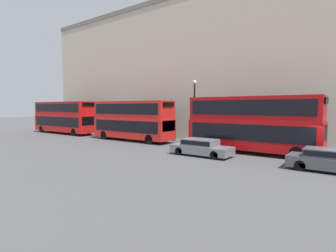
{
  "coord_description": "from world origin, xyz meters",
  "views": [
    {
      "loc": [
        -19.41,
        -1.48,
        3.75
      ],
      "look_at": [
        0.48,
        13.11,
        1.95
      ],
      "focal_mm": 28.0,
      "sensor_mm": 36.0,
      "label": 1
    }
  ],
  "objects_px": {
    "bus_leading": "(252,122)",
    "car_dark_sedan": "(329,160)",
    "bus_third_in_queue": "(64,116)",
    "pedestrian": "(173,133)",
    "car_hatchback": "(201,147)",
    "bus_second_in_queue": "(132,119)"
  },
  "relations": [
    {
      "from": "bus_leading",
      "to": "car_dark_sedan",
      "type": "bearing_deg",
      "value": -120.75
    },
    {
      "from": "bus_third_in_queue",
      "to": "pedestrian",
      "type": "relative_size",
      "value": 6.39
    },
    {
      "from": "bus_leading",
      "to": "car_dark_sedan",
      "type": "relative_size",
      "value": 2.32
    },
    {
      "from": "bus_third_in_queue",
      "to": "pedestrian",
      "type": "height_order",
      "value": "bus_third_in_queue"
    },
    {
      "from": "car_dark_sedan",
      "to": "car_hatchback",
      "type": "xyz_separation_m",
      "value": [
        -0.0,
        8.46,
        -0.02
      ]
    },
    {
      "from": "car_dark_sedan",
      "to": "car_hatchback",
      "type": "height_order",
      "value": "car_dark_sedan"
    },
    {
      "from": "bus_second_in_queue",
      "to": "car_dark_sedan",
      "type": "bearing_deg",
      "value": -100.15
    },
    {
      "from": "bus_leading",
      "to": "bus_third_in_queue",
      "type": "bearing_deg",
      "value": 90.0
    },
    {
      "from": "bus_third_in_queue",
      "to": "car_hatchback",
      "type": "bearing_deg",
      "value": -98.12
    },
    {
      "from": "bus_leading",
      "to": "bus_second_in_queue",
      "type": "bearing_deg",
      "value": 90.0
    },
    {
      "from": "bus_leading",
      "to": "car_dark_sedan",
      "type": "distance_m",
      "value": 6.89
    },
    {
      "from": "car_dark_sedan",
      "to": "pedestrian",
      "type": "height_order",
      "value": "pedestrian"
    },
    {
      "from": "bus_second_in_queue",
      "to": "car_dark_sedan",
      "type": "distance_m",
      "value": 19.37
    },
    {
      "from": "bus_leading",
      "to": "bus_third_in_queue",
      "type": "height_order",
      "value": "bus_leading"
    },
    {
      "from": "car_hatchback",
      "to": "pedestrian",
      "type": "xyz_separation_m",
      "value": [
        5.99,
        6.82,
        0.13
      ]
    },
    {
      "from": "bus_leading",
      "to": "pedestrian",
      "type": "xyz_separation_m",
      "value": [
        2.59,
        9.56,
        -1.71
      ]
    },
    {
      "from": "car_hatchback",
      "to": "pedestrian",
      "type": "height_order",
      "value": "pedestrian"
    },
    {
      "from": "car_dark_sedan",
      "to": "car_hatchback",
      "type": "bearing_deg",
      "value": 90.0
    },
    {
      "from": "pedestrian",
      "to": "bus_leading",
      "type": "bearing_deg",
      "value": -105.14
    },
    {
      "from": "bus_second_in_queue",
      "to": "car_hatchback",
      "type": "xyz_separation_m",
      "value": [
        -3.4,
        -10.53,
        -1.73
      ]
    },
    {
      "from": "bus_leading",
      "to": "car_hatchback",
      "type": "bearing_deg",
      "value": 141.13
    },
    {
      "from": "bus_second_in_queue",
      "to": "car_dark_sedan",
      "type": "relative_size",
      "value": 2.24
    }
  ]
}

